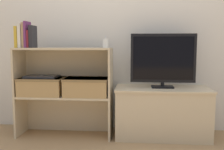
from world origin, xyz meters
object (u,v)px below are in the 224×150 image
(storage_basket_left, at_px, (42,85))
(storage_basket_right, at_px, (87,86))
(book_mustard, at_px, (19,37))
(book_plum, at_px, (27,35))
(tv_stand, at_px, (162,112))
(book_tan, at_px, (25,35))
(book_charcoal, at_px, (33,37))
(tv, at_px, (163,59))
(book_maroon, at_px, (30,39))
(baby_monitor, at_px, (106,43))
(book_ivory, at_px, (22,36))
(laptop, at_px, (42,77))

(storage_basket_left, bearing_deg, storage_basket_right, 0.00)
(book_mustard, height_order, book_plum, book_plum)
(tv_stand, distance_m, book_plum, 1.56)
(book_tan, height_order, book_charcoal, book_tan)
(book_charcoal, bearing_deg, book_mustard, 180.00)
(tv, bearing_deg, book_plum, -174.97)
(tv_stand, distance_m, book_mustard, 1.63)
(book_tan, distance_m, book_maroon, 0.06)
(tv_stand, height_order, book_mustard, book_mustard)
(book_charcoal, xyz_separation_m, baby_monitor, (0.72, 0.06, -0.06))
(book_charcoal, height_order, storage_basket_right, book_charcoal)
(book_tan, xyz_separation_m, storage_basket_right, (0.61, 0.04, -0.51))
(storage_basket_left, bearing_deg, tv_stand, 3.50)
(book_ivory, distance_m, storage_basket_left, 0.53)
(storage_basket_right, bearing_deg, book_mustard, -176.18)
(tv, relative_size, book_tan, 2.63)
(tv, bearing_deg, baby_monitor, -174.16)
(storage_basket_right, bearing_deg, laptop, -180.00)
(storage_basket_left, xyz_separation_m, laptop, (0.00, -0.00, 0.09))
(book_maroon, distance_m, baby_monitor, 0.75)
(tv, height_order, storage_basket_left, tv)
(book_plum, xyz_separation_m, baby_monitor, (0.77, 0.06, -0.08))
(book_plum, xyz_separation_m, storage_basket_right, (0.58, 0.04, -0.51))
(book_charcoal, height_order, storage_basket_left, book_charcoal)
(storage_basket_left, bearing_deg, book_mustard, -167.84)
(book_ivory, relative_size, book_charcoal, 1.07)
(storage_basket_right, bearing_deg, tv, 5.50)
(tv_stand, relative_size, book_charcoal, 4.35)
(book_tan, bearing_deg, storage_basket_right, 4.22)
(storage_basket_left, xyz_separation_m, storage_basket_right, (0.46, 0.00, 0.00))
(book_mustard, height_order, book_maroon, book_mustard)
(tv_stand, bearing_deg, book_mustard, -175.23)
(storage_basket_right, bearing_deg, book_tan, -175.78)
(book_ivory, height_order, storage_basket_right, book_ivory)
(tv_stand, distance_m, baby_monitor, 0.91)
(baby_monitor, bearing_deg, book_maroon, -175.44)
(tv_stand, bearing_deg, storage_basket_right, -174.39)
(tv, distance_m, laptop, 1.24)
(book_mustard, bearing_deg, storage_basket_left, 12.16)
(storage_basket_left, bearing_deg, book_maroon, -154.48)
(book_ivory, bearing_deg, laptop, 14.39)
(book_mustard, height_order, storage_basket_left, book_mustard)
(baby_monitor, height_order, laptop, baby_monitor)
(book_ivory, distance_m, book_maroon, 0.09)
(book_maroon, distance_m, laptop, 0.39)
(book_ivory, height_order, laptop, book_ivory)
(book_mustard, height_order, book_tan, book_tan)
(book_plum, bearing_deg, tv_stand, 5.10)
(book_plum, bearing_deg, book_tan, -180.00)
(tv_stand, distance_m, laptop, 1.28)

